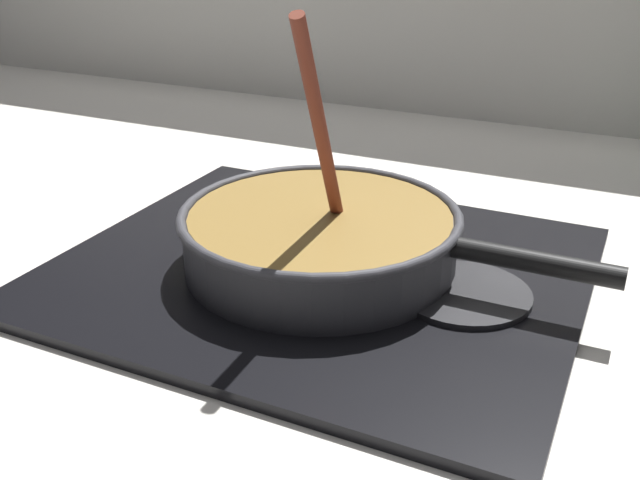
# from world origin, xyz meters

# --- Properties ---
(ground) EXTENTS (2.40, 1.60, 0.04)m
(ground) POSITION_xyz_m (0.00, 0.00, -0.02)
(ground) COLOR beige
(hob_plate) EXTENTS (0.56, 0.48, 0.01)m
(hob_plate) POSITION_xyz_m (0.13, 0.07, 0.01)
(hob_plate) COLOR black
(hob_plate) RESTS_ON ground
(burner_ring) EXTENTS (0.19, 0.19, 0.01)m
(burner_ring) POSITION_xyz_m (0.13, 0.07, 0.02)
(burner_ring) COLOR #592D0C
(burner_ring) RESTS_ON hob_plate
(spare_burner) EXTENTS (0.14, 0.14, 0.01)m
(spare_burner) POSITION_xyz_m (0.29, 0.07, 0.01)
(spare_burner) COLOR #262628
(spare_burner) RESTS_ON hob_plate
(cooking_pan) EXTENTS (0.46, 0.31, 0.28)m
(cooking_pan) POSITION_xyz_m (0.13, 0.07, 0.05)
(cooking_pan) COLOR #38383D
(cooking_pan) RESTS_ON hob_plate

